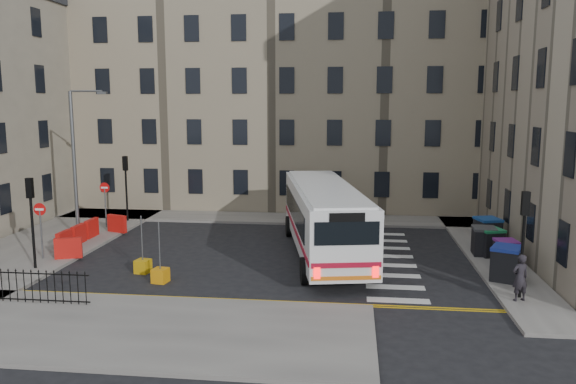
% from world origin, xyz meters
% --- Properties ---
extents(ground, '(120.00, 120.00, 0.00)m').
position_xyz_m(ground, '(0.00, 0.00, 0.00)').
color(ground, black).
rests_on(ground, ground).
extents(pavement_north, '(36.00, 3.20, 0.15)m').
position_xyz_m(pavement_north, '(-6.00, 8.60, 0.07)').
color(pavement_north, slate).
rests_on(pavement_north, ground).
extents(pavement_east, '(2.40, 26.00, 0.15)m').
position_xyz_m(pavement_east, '(9.00, 4.00, 0.07)').
color(pavement_east, slate).
rests_on(pavement_east, ground).
extents(pavement_west, '(6.00, 22.00, 0.15)m').
position_xyz_m(pavement_west, '(-14.00, 1.00, 0.07)').
color(pavement_west, slate).
rests_on(pavement_west, ground).
extents(pavement_sw, '(20.00, 6.00, 0.15)m').
position_xyz_m(pavement_sw, '(-7.00, -10.00, 0.07)').
color(pavement_sw, slate).
rests_on(pavement_sw, ground).
extents(terrace_north, '(38.30, 10.80, 17.20)m').
position_xyz_m(terrace_north, '(-7.00, 15.50, 8.62)').
color(terrace_north, gray).
rests_on(terrace_north, ground).
extents(traffic_light_east, '(0.28, 0.22, 4.10)m').
position_xyz_m(traffic_light_east, '(8.60, -5.50, 2.87)').
color(traffic_light_east, black).
rests_on(traffic_light_east, pavement_east).
extents(traffic_light_nw, '(0.28, 0.22, 4.10)m').
position_xyz_m(traffic_light_nw, '(-12.00, 6.50, 2.87)').
color(traffic_light_nw, black).
rests_on(traffic_light_nw, pavement_west).
extents(traffic_light_sw, '(0.28, 0.22, 4.10)m').
position_xyz_m(traffic_light_sw, '(-12.00, -4.00, 2.87)').
color(traffic_light_sw, black).
rests_on(traffic_light_sw, pavement_west).
extents(streetlamp, '(0.50, 0.22, 8.14)m').
position_xyz_m(streetlamp, '(-13.00, 2.00, 4.34)').
color(streetlamp, '#595B5E').
rests_on(streetlamp, pavement_west).
extents(no_entry_north, '(0.60, 0.08, 3.00)m').
position_xyz_m(no_entry_north, '(-12.50, 4.50, 2.08)').
color(no_entry_north, '#595B5E').
rests_on(no_entry_north, pavement_west).
extents(no_entry_south, '(0.60, 0.08, 3.00)m').
position_xyz_m(no_entry_south, '(-12.50, -2.50, 2.08)').
color(no_entry_south, '#595B5E').
rests_on(no_entry_south, pavement_west).
extents(roadworks_barriers, '(1.66, 6.26, 1.00)m').
position_xyz_m(roadworks_barriers, '(-11.84, 0.50, 0.65)').
color(roadworks_barriers, red).
rests_on(roadworks_barriers, pavement_west).
extents(bus, '(5.22, 12.92, 3.43)m').
position_xyz_m(bus, '(0.80, 0.26, 1.98)').
color(bus, white).
rests_on(bus, ground).
extents(wheelie_bin_a, '(1.57, 1.66, 1.44)m').
position_xyz_m(wheelie_bin_a, '(8.64, -3.31, 0.88)').
color(wheelie_bin_a, black).
rests_on(wheelie_bin_a, pavement_east).
extents(wheelie_bin_b, '(1.06, 1.18, 1.17)m').
position_xyz_m(wheelie_bin_b, '(9.21, -1.04, 0.74)').
color(wheelie_bin_b, black).
rests_on(wheelie_bin_b, pavement_east).
extents(wheelie_bin_c, '(1.36, 1.46, 1.34)m').
position_xyz_m(wheelie_bin_c, '(8.87, 0.63, 0.83)').
color(wheelie_bin_c, black).
rests_on(wheelie_bin_c, pavement_east).
extents(wheelie_bin_d, '(1.14, 1.29, 1.37)m').
position_xyz_m(wheelie_bin_d, '(8.61, 0.73, 0.84)').
color(wheelie_bin_d, black).
rests_on(wheelie_bin_d, pavement_east).
extents(wheelie_bin_e, '(1.41, 1.53, 1.42)m').
position_xyz_m(wheelie_bin_e, '(9.25, 2.81, 0.86)').
color(wheelie_bin_e, black).
rests_on(wheelie_bin_e, pavement_east).
extents(pedestrian, '(0.76, 0.63, 1.79)m').
position_xyz_m(pedestrian, '(8.46, -5.90, 1.05)').
color(pedestrian, black).
rests_on(pedestrian, pavement_east).
extents(bollard_yellow, '(0.69, 0.69, 0.60)m').
position_xyz_m(bollard_yellow, '(-5.83, -4.90, 0.30)').
color(bollard_yellow, orange).
rests_on(bollard_yellow, ground).
extents(bollard_chevron, '(0.70, 0.70, 0.60)m').
position_xyz_m(bollard_chevron, '(-7.07, -3.68, 0.30)').
color(bollard_chevron, '#CB940B').
rests_on(bollard_chevron, ground).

